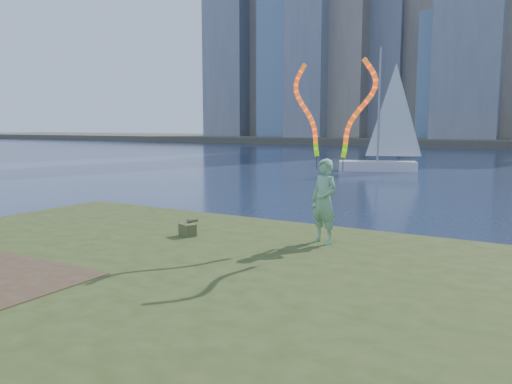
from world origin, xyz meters
The scene contains 6 objects.
ground centered at (0.00, 0.00, 0.00)m, with size 320.00×320.00×0.00m, color #19263F.
grassy_knoll centered at (0.00, -2.30, 0.34)m, with size 20.00×18.00×0.80m.
far_shore centered at (0.00, 95.00, 0.60)m, with size 320.00×40.00×1.20m, color #494435.
woman_with_ribbons centered at (1.67, 2.33, 2.19)m, with size 2.03×0.78×4.19m.
canvas_bag centered at (-1.34, 1.39, 0.95)m, with size 0.46×0.52×0.38m.
sailboat centered at (-4.96, 29.29, 1.56)m, with size 5.96×3.58×9.08m.
Camera 1 is at (5.75, -7.58, 3.31)m, focal length 35.00 mm.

